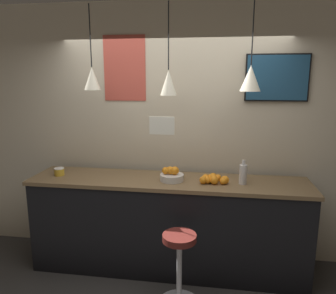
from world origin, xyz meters
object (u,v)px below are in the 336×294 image
object	(u,v)px
juice_bottle	(243,174)
mounted_tv	(277,78)
fruit_bowl	(172,175)
spread_jar	(59,172)
bar_stool	(179,262)

from	to	relation	value
juice_bottle	mounted_tv	world-z (taller)	mounted_tv
fruit_bowl	juice_bottle	world-z (taller)	juice_bottle
spread_jar	bar_stool	bearing A→B (deg)	-21.83
mounted_tv	fruit_bowl	bearing A→B (deg)	-159.08
bar_stool	fruit_bowl	xyz separation A→B (m)	(-0.15, 0.56, 0.65)
bar_stool	juice_bottle	distance (m)	1.06
mounted_tv	bar_stool	bearing A→B (deg)	-133.25
bar_stool	fruit_bowl	bearing A→B (deg)	105.14
spread_jar	mounted_tv	xyz separation A→B (m)	(2.31, 0.40, 1.01)
fruit_bowl	mounted_tv	bearing A→B (deg)	20.92
fruit_bowl	spread_jar	world-z (taller)	fruit_bowl
bar_stool	mounted_tv	world-z (taller)	mounted_tv
spread_jar	mounted_tv	size ratio (longest dim) A/B	0.17
bar_stool	mounted_tv	size ratio (longest dim) A/B	1.09
juice_bottle	spread_jar	xyz separation A→B (m)	(-1.97, 0.00, -0.06)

